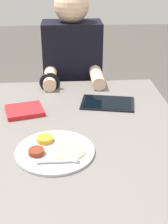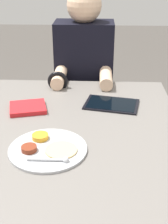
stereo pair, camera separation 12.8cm
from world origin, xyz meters
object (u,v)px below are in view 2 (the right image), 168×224
Objects in this scene: thali_tray at (48,149)px; red_notebook at (28,108)px; tablet_device at (112,104)px; person_diner at (84,95)px.

red_notebook is (-0.14, 0.33, 0.00)m from thali_tray.
thali_tray is 1.49× the size of red_notebook.
red_notebook is at bearing -170.26° from tablet_device.
thali_tray is 0.47m from tablet_device.
thali_tray is 0.23× the size of person_diner.
red_notebook is at bearing 113.13° from thali_tray.
person_diner is (-0.15, 0.48, -0.16)m from tablet_device.
tablet_device is 0.22× the size of person_diner.
person_diner reaches higher than tablet_device.
red_notebook reaches higher than tablet_device.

